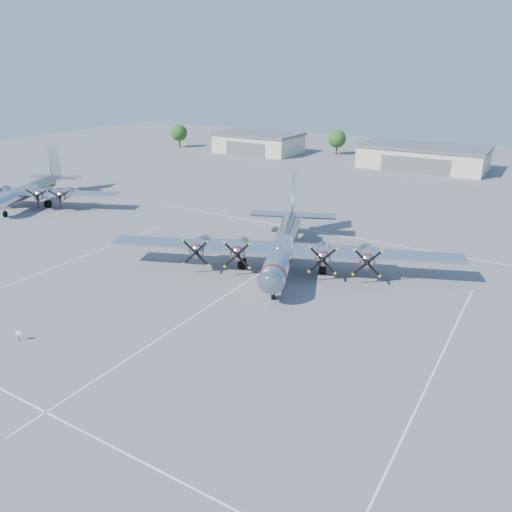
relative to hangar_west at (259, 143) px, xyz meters
The scene contains 9 objects.
ground 93.54m from the hangar_west, 61.23° to the right, with size 260.00×260.00×0.00m, color #5B5B5E.
parking_lines 95.08m from the hangar_west, 61.74° to the right, with size 60.00×50.08×0.01m.
hangar_west is the anchor object (origin of this frame).
hangar_center 45.00m from the hangar_west, ahead, with size 28.60×14.60×5.40m.
tree_far_west 25.36m from the hangar_west, behind, with size 4.80×4.80×6.64m.
tree_west 21.61m from the hangar_west, 21.89° to the left, with size 4.80×4.80×6.64m.
main_bomber_b29 84.79m from the hangar_west, 57.02° to the right, with size 40.59×27.76×8.98m, color silver, non-canonical shape.
bomber_west 69.10m from the hangar_west, 94.06° to the right, with size 32.80×23.22×8.66m, color silver, non-canonical shape.
info_placard 104.85m from the hangar_west, 70.61° to the right, with size 0.53×0.15×1.01m.
Camera 1 is at (27.33, -38.84, 22.55)m, focal length 35.00 mm.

